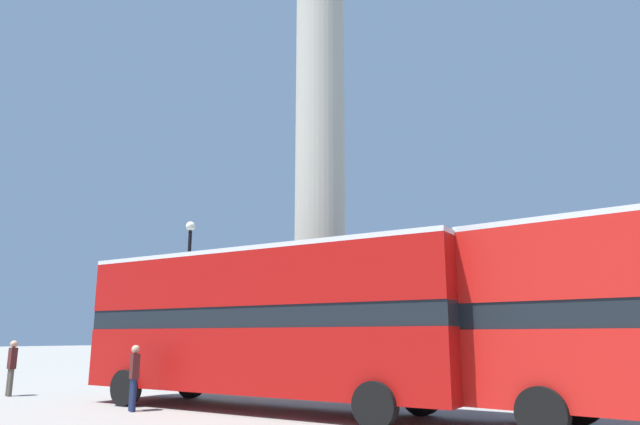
% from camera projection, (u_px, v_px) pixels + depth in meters
% --- Properties ---
extents(ground_plane, '(200.00, 200.00, 0.00)m').
position_uv_depth(ground_plane, '(320.00, 386.00, 22.35)').
color(ground_plane, gray).
extents(monument_column, '(6.25, 6.25, 24.90)m').
position_uv_depth(monument_column, '(320.00, 183.00, 24.11)').
color(monument_column, '#A39E8E').
rests_on(monument_column, ground_plane).
extents(bus_a, '(11.44, 3.61, 4.23)m').
position_uv_depth(bus_a, '(266.00, 321.00, 15.60)').
color(bus_a, '#A80F0C').
rests_on(bus_a, ground_plane).
extents(street_lamp, '(0.37, 0.37, 6.41)m').
position_uv_depth(street_lamp, '(187.00, 300.00, 22.12)').
color(street_lamp, black).
rests_on(street_lamp, ground_plane).
extents(pedestrian_near_lamp, '(0.48, 0.35, 1.70)m').
position_uv_depth(pedestrian_near_lamp, '(134.00, 374.00, 15.13)').
color(pedestrian_near_lamp, '#192347').
rests_on(pedestrian_near_lamp, ground_plane).
extents(pedestrian_by_plinth, '(0.50, 0.29, 1.79)m').
position_uv_depth(pedestrian_by_plinth, '(12.00, 364.00, 18.91)').
color(pedestrian_by_plinth, '#4C473D').
rests_on(pedestrian_by_plinth, ground_plane).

